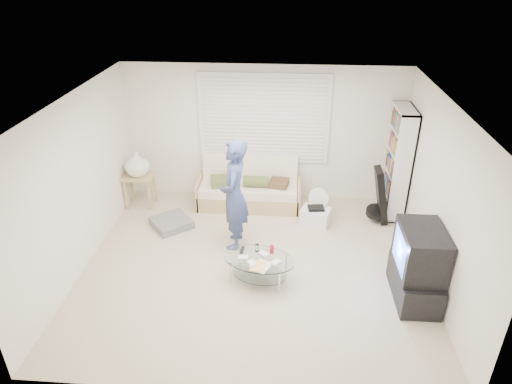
# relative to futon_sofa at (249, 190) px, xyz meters

# --- Properties ---
(ground) EXTENTS (5.00, 5.00, 0.00)m
(ground) POSITION_rel_futon_sofa_xyz_m (0.24, -1.87, -0.30)
(ground) COLOR #BDB093
(ground) RESTS_ON ground
(room_shell) EXTENTS (5.02, 4.52, 2.51)m
(room_shell) POSITION_rel_futon_sofa_xyz_m (0.24, -1.39, 1.33)
(room_shell) COLOR white
(room_shell) RESTS_ON ground
(window_blinds) EXTENTS (2.32, 0.08, 1.62)m
(window_blinds) POSITION_rel_futon_sofa_xyz_m (0.24, 0.33, 1.25)
(window_blinds) COLOR silver
(window_blinds) RESTS_ON ground
(futon_sofa) EXTENTS (1.87, 0.75, 0.91)m
(futon_sofa) POSITION_rel_futon_sofa_xyz_m (0.00, 0.00, 0.00)
(futon_sofa) COLOR tan
(futon_sofa) RESTS_ON ground
(grey_floor_pillow) EXTENTS (0.83, 0.83, 0.13)m
(grey_floor_pillow) POSITION_rel_futon_sofa_xyz_m (-1.26, -0.86, -0.23)
(grey_floor_pillow) COLOR slate
(grey_floor_pillow) RESTS_ON ground
(side_table) EXTENTS (0.54, 0.44, 1.07)m
(side_table) POSITION_rel_futon_sofa_xyz_m (-1.98, -0.18, 0.50)
(side_table) COLOR tan
(side_table) RESTS_ON ground
(bookshelf) EXTENTS (0.31, 0.81, 1.93)m
(bookshelf) POSITION_rel_futon_sofa_xyz_m (2.56, -0.07, 0.67)
(bookshelf) COLOR white
(bookshelf) RESTS_ON ground
(guitar_case) EXTENTS (0.37, 0.37, 0.98)m
(guitar_case) POSITION_rel_futon_sofa_xyz_m (2.28, -0.44, 0.14)
(guitar_case) COLOR black
(guitar_case) RESTS_ON ground
(floor_fan) EXTENTS (0.36, 0.24, 0.59)m
(floor_fan) POSITION_rel_futon_sofa_xyz_m (1.24, -0.37, 0.04)
(floor_fan) COLOR white
(floor_fan) RESTS_ON ground
(storage_bin) EXTENTS (0.56, 0.47, 0.34)m
(storage_bin) POSITION_rel_futon_sofa_xyz_m (1.20, -0.60, -0.15)
(storage_bin) COLOR white
(storage_bin) RESTS_ON ground
(tv_unit) EXTENTS (0.55, 0.98, 1.06)m
(tv_unit) POSITION_rel_futon_sofa_xyz_m (2.44, -2.39, 0.22)
(tv_unit) COLOR black
(tv_unit) RESTS_ON ground
(coffee_table) EXTENTS (1.14, 0.86, 0.50)m
(coffee_table) POSITION_rel_futon_sofa_xyz_m (0.33, -2.21, 0.01)
(coffee_table) COLOR silver
(coffee_table) RESTS_ON ground
(standing_person) EXTENTS (0.43, 0.65, 1.78)m
(standing_person) POSITION_rel_futon_sofa_xyz_m (-0.11, -1.32, 0.59)
(standing_person) COLOR navy
(standing_person) RESTS_ON ground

